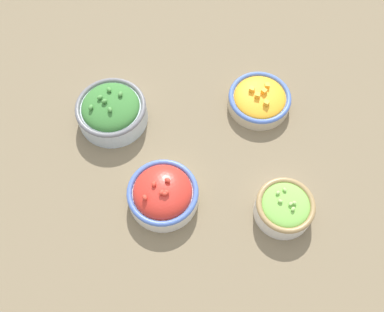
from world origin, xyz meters
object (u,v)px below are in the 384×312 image
Objects in this scene: bowl_squash at (259,99)px; bowl_lettuce at (284,207)px; bowl_cherry_tomatoes at (163,194)px; bowl_broccoli at (111,110)px.

bowl_squash is 1.22× the size of bowl_lettuce.
bowl_broccoli is at bearing -64.98° from bowl_cherry_tomatoes.
bowl_squash is at bearing -179.74° from bowl_broccoli.
bowl_broccoli is (0.35, -0.28, 0.01)m from bowl_lettuce.
bowl_cherry_tomatoes is at bearing -13.03° from bowl_lettuce.
bowl_squash is 0.35m from bowl_broccoli.
bowl_broccoli is at bearing 0.26° from bowl_squash.
bowl_broccoli is (0.35, 0.00, 0.01)m from bowl_squash.
bowl_cherry_tomatoes reaches higher than bowl_lettuce.
bowl_cherry_tomatoes reaches higher than bowl_squash.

